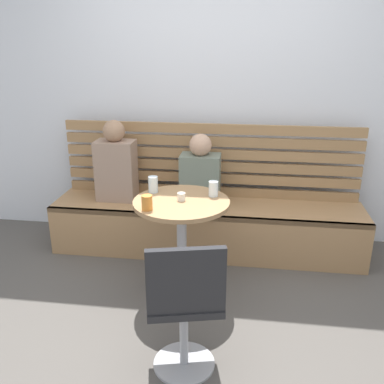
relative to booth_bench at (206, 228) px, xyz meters
name	(u,v)px	position (x,y,z in m)	size (l,w,h in m)	color
ground	(186,336)	(0.00, -1.20, -0.22)	(8.00, 8.00, 0.00)	#514C47
back_wall	(213,81)	(0.00, 0.44, 1.23)	(5.20, 0.10, 2.90)	silver
booth_bench	(206,228)	(0.00, 0.00, 0.00)	(2.70, 0.52, 0.44)	#A87C51
booth_backrest	(210,160)	(0.00, 0.24, 0.56)	(2.65, 0.04, 0.67)	#9A7249
cafe_table	(182,229)	(-0.11, -0.69, 0.30)	(0.68, 0.68, 0.74)	#ADADB2
white_chair	(185,304)	(0.04, -1.51, 0.24)	(0.48, 0.48, 0.85)	#ADADB2
person_adult	(116,165)	(-0.81, 0.04, 0.54)	(0.34, 0.22, 0.71)	#9E7F6B
person_child_left	(200,173)	(-0.06, 0.04, 0.49)	(0.34, 0.22, 0.62)	slate
cup_espresso_small	(181,197)	(-0.11, -0.69, 0.55)	(0.06, 0.06, 0.06)	silver
cup_glass_tall	(153,184)	(-0.34, -0.55, 0.58)	(0.07, 0.07, 0.12)	silver
cup_tumbler_orange	(147,203)	(-0.30, -0.89, 0.57)	(0.07, 0.07, 0.10)	orange
cup_water_clear	(213,189)	(0.11, -0.57, 0.57)	(0.07, 0.07, 0.11)	white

